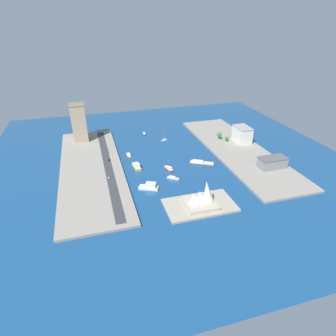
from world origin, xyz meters
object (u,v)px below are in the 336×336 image
(tugboat_red, at_px, (169,168))
(suv_black, at_px, (109,160))
(sailboat_small_white, at_px, (164,140))
(water_taxi_orange, at_px, (129,155))
(ferry_yellow_fast, at_px, (137,166))
(van_white, at_px, (109,177))
(traffic_light_waterfront, at_px, (109,150))
(opera_landmark, at_px, (201,197))
(barge_flat_brown, at_px, (201,162))
(hotel_broad_white, at_px, (242,134))
(patrol_launch_navy, at_px, (144,134))
(apartment_midrise_tan, at_px, (79,123))
(yacht_sleek_gray, at_px, (173,178))
(warehouse_low_gray, at_px, (272,163))
(ferry_white_commuter, at_px, (150,186))

(tugboat_red, xyz_separation_m, suv_black, (64.94, -39.78, 1.77))
(sailboat_small_white, xyz_separation_m, water_taxi_orange, (57.92, 37.34, 0.60))
(ferry_yellow_fast, bearing_deg, van_white, 29.07)
(traffic_light_waterfront, relative_size, opera_landmark, 0.22)
(barge_flat_brown, bearing_deg, tugboat_red, 6.84)
(barge_flat_brown, xyz_separation_m, hotel_broad_white, (-78.66, -42.28, 12.27))
(sailboat_small_white, bearing_deg, water_taxi_orange, 32.81)
(sailboat_small_white, distance_m, opera_landmark, 166.67)
(patrol_launch_navy, relative_size, apartment_midrise_tan, 0.25)
(barge_flat_brown, bearing_deg, patrol_launch_navy, -68.17)
(ferry_yellow_fast, relative_size, opera_landmark, 0.74)
(yacht_sleek_gray, xyz_separation_m, patrol_launch_navy, (2.07, -142.30, -0.14))
(tugboat_red, xyz_separation_m, apartment_midrise_tan, (95.57, -116.73, 26.81))
(hotel_broad_white, bearing_deg, warehouse_low_gray, 86.43)
(warehouse_low_gray, xyz_separation_m, opera_landmark, (107.43, 45.14, 0.79))
(sailboat_small_white, height_order, suv_black, sailboat_small_white)
(tugboat_red, distance_m, patrol_launch_navy, 119.60)
(patrol_launch_navy, height_order, ferry_yellow_fast, ferry_yellow_fast)
(traffic_light_waterfront, bearing_deg, suv_black, 82.24)
(ferry_white_commuter, xyz_separation_m, water_taxi_orange, (7.77, -85.22, -1.30))
(patrol_launch_navy, bearing_deg, tugboat_red, 91.86)
(van_white, distance_m, opera_landmark, 107.91)
(opera_landmark, bearing_deg, apartment_midrise_tan, -61.94)
(apartment_midrise_tan, bearing_deg, barge_flat_brown, 140.92)
(ferry_white_commuter, height_order, water_taxi_orange, ferry_white_commuter)
(sailboat_small_white, height_order, barge_flat_brown, sailboat_small_white)
(ferry_white_commuter, xyz_separation_m, ferry_yellow_fast, (4.12, -50.12, -0.38))
(ferry_white_commuter, height_order, hotel_broad_white, hotel_broad_white)
(apartment_midrise_tan, bearing_deg, tugboat_red, 129.31)
(ferry_yellow_fast, distance_m, water_taxi_orange, 35.30)
(barge_flat_brown, bearing_deg, sailboat_small_white, -74.64)
(patrol_launch_navy, xyz_separation_m, water_taxi_orange, (34.90, 68.72, 0.04))
(apartment_midrise_tan, bearing_deg, ferry_yellow_fast, 120.89)
(tugboat_red, relative_size, yacht_sleek_gray, 1.21)
(ferry_white_commuter, distance_m, suv_black, 81.58)
(hotel_broad_white, relative_size, van_white, 6.43)
(patrol_launch_navy, relative_size, traffic_light_waterfront, 1.97)
(tugboat_red, bearing_deg, opera_landmark, 96.02)
(ferry_yellow_fast, xyz_separation_m, traffic_light_waterfront, (26.91, -45.35, 4.52))
(warehouse_low_gray, bearing_deg, hotel_broad_white, -93.57)
(hotel_broad_white, bearing_deg, opera_landmark, 48.09)
(van_white, bearing_deg, tugboat_red, -177.16)
(yacht_sleek_gray, relative_size, apartment_midrise_tan, 0.27)
(sailboat_small_white, height_order, apartment_midrise_tan, apartment_midrise_tan)
(ferry_yellow_fast, xyz_separation_m, opera_landmark, (-43.35, 93.65, 7.38))
(patrol_launch_navy, distance_m, suv_black, 100.46)
(van_white, height_order, opera_landmark, opera_landmark)
(barge_flat_brown, xyz_separation_m, van_white, (111.59, 8.49, 2.23))
(opera_landmark, bearing_deg, water_taxi_orange, -69.95)
(ferry_white_commuter, relative_size, traffic_light_waterfront, 3.39)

